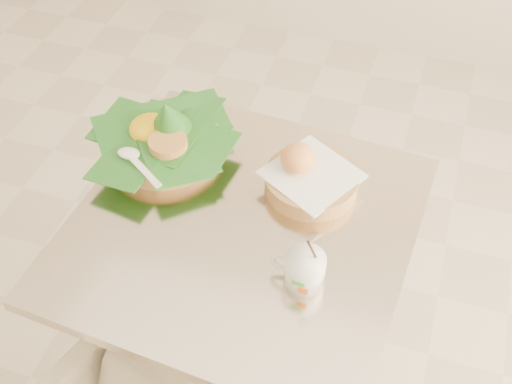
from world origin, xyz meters
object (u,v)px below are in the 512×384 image
(rice_basket, at_px, (163,137))
(bread_basket, at_px, (309,177))
(cafe_table, at_px, (243,284))
(coffee_mug, at_px, (303,269))

(rice_basket, xyz_separation_m, bread_basket, (0.35, -0.01, -0.01))
(bread_basket, bearing_deg, cafe_table, -125.21)
(cafe_table, distance_m, bread_basket, 0.31)
(bread_basket, bearing_deg, coffee_mug, -77.56)
(coffee_mug, bearing_deg, bread_basket, 102.44)
(cafe_table, bearing_deg, coffee_mug, -31.59)
(cafe_table, xyz_separation_m, bread_basket, (0.11, 0.15, 0.25))
(cafe_table, bearing_deg, bread_basket, 54.79)
(rice_basket, relative_size, bread_basket, 1.40)
(cafe_table, height_order, coffee_mug, coffee_mug)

